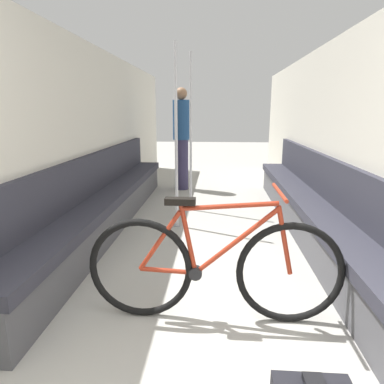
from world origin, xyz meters
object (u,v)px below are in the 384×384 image
object	(u,v)px
bench_seat_row_right	(309,207)
grab_pole_far	(176,142)
grab_pole_near	(191,137)
bench_seat_row_left	(107,203)
bicycle	(214,268)
passenger_standing	(181,138)

from	to	relation	value
bench_seat_row_right	grab_pole_far	bearing A→B (deg)	175.75
bench_seat_row_right	grab_pole_far	world-z (taller)	grab_pole_far
bench_seat_row_right	grab_pole_near	size ratio (longest dim) A/B	2.21
bench_seat_row_left	bicycle	xyz separation A→B (m)	(1.31, -1.81, 0.07)
bench_seat_row_left	grab_pole_far	size ratio (longest dim) A/B	2.21
bicycle	passenger_standing	bearing A→B (deg)	106.25
grab_pole_near	grab_pole_far	distance (m)	0.74
bench_seat_row_left	grab_pole_near	size ratio (longest dim) A/B	2.21
grab_pole_near	passenger_standing	xyz separation A→B (m)	(-0.27, 1.35, -0.12)
grab_pole_near	grab_pole_far	world-z (taller)	same
bicycle	passenger_standing	size ratio (longest dim) A/B	0.96
bench_seat_row_right	grab_pole_near	bearing A→B (deg)	149.78
bench_seat_row_right	bicycle	xyz separation A→B (m)	(-1.09, -1.81, 0.07)
bench_seat_row_right	bench_seat_row_left	bearing A→B (deg)	180.00
grab_pole_far	passenger_standing	bearing A→B (deg)	94.16
passenger_standing	grab_pole_near	bearing A→B (deg)	89.08
bench_seat_row_right	bicycle	world-z (taller)	bicycle
bench_seat_row_left	grab_pole_near	bearing A→B (deg)	41.43
grab_pole_far	grab_pole_near	bearing A→B (deg)	80.82
bench_seat_row_left	passenger_standing	xyz separation A→B (m)	(0.69, 2.20, 0.63)
passenger_standing	bicycle	bearing A→B (deg)	86.72
bench_seat_row_right	bicycle	size ratio (longest dim) A/B	2.77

